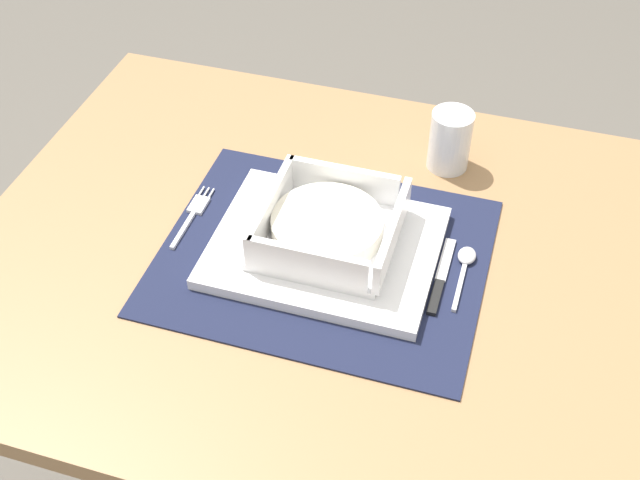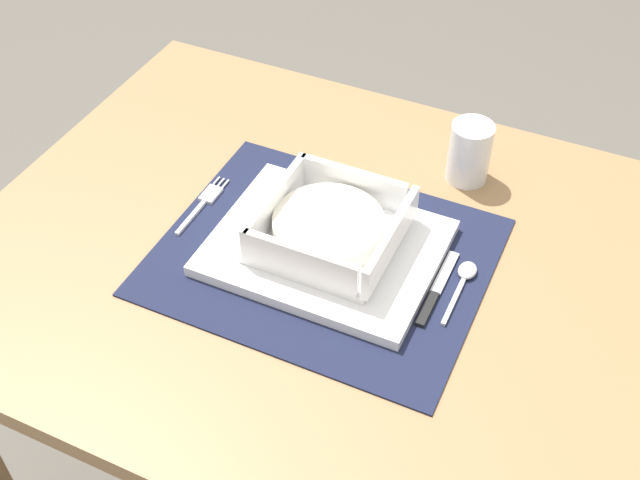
# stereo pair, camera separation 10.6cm
# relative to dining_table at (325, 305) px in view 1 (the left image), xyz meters

# --- Properties ---
(dining_table) EXTENTS (0.97, 0.76, 0.75)m
(dining_table) POSITION_rel_dining_table_xyz_m (0.00, 0.00, 0.00)
(dining_table) COLOR #936D47
(dining_table) RESTS_ON ground
(placemat) EXTENTS (0.43, 0.35, 0.00)m
(placemat) POSITION_rel_dining_table_xyz_m (-0.00, -0.01, 0.11)
(placemat) COLOR #191E38
(placemat) RESTS_ON dining_table
(serving_plate) EXTENTS (0.30, 0.23, 0.02)m
(serving_plate) POSITION_rel_dining_table_xyz_m (-0.00, -0.00, 0.12)
(serving_plate) COLOR white
(serving_plate) RESTS_ON placemat
(porridge_bowl) EXTENTS (0.18, 0.18, 0.06)m
(porridge_bowl) POSITION_rel_dining_table_xyz_m (0.00, 0.01, 0.15)
(porridge_bowl) COLOR white
(porridge_bowl) RESTS_ON serving_plate
(fork) EXTENTS (0.02, 0.13, 0.00)m
(fork) POSITION_rel_dining_table_xyz_m (-0.20, 0.02, 0.11)
(fork) COLOR silver
(fork) RESTS_ON placemat
(spoon) EXTENTS (0.02, 0.11, 0.01)m
(spoon) POSITION_rel_dining_table_xyz_m (0.18, 0.03, 0.11)
(spoon) COLOR silver
(spoon) RESTS_ON placemat
(butter_knife) EXTENTS (0.01, 0.14, 0.01)m
(butter_knife) POSITION_rel_dining_table_xyz_m (0.16, -0.01, 0.11)
(butter_knife) COLOR black
(butter_knife) RESTS_ON placemat
(drinking_glass) EXTENTS (0.06, 0.06, 0.09)m
(drinking_glass) POSITION_rel_dining_table_xyz_m (0.12, 0.23, 0.15)
(drinking_glass) COLOR white
(drinking_glass) RESTS_ON dining_table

